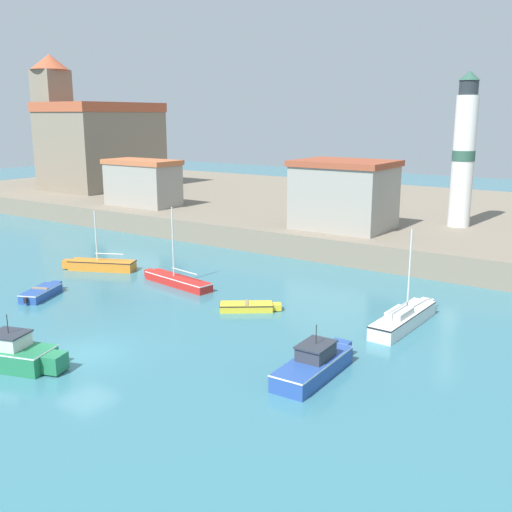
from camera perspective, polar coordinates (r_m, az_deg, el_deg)
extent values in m
plane|color=teal|center=(31.40, -15.98, -8.98)|extent=(200.00, 200.00, 0.00)
cube|color=gray|center=(66.45, 13.99, 3.70)|extent=(120.00, 40.00, 2.01)
cube|color=#284C9E|center=(27.77, 5.44, -10.59)|extent=(1.78, 5.00, 0.82)
cube|color=#284C9E|center=(30.14, 8.02, -8.69)|extent=(0.93, 0.77, 0.70)
cube|color=white|center=(27.63, 5.45, -9.89)|extent=(1.80, 5.05, 0.07)
cube|color=#333842|center=(27.69, 5.71, -9.05)|extent=(1.29, 1.77, 0.62)
cube|color=#2D333D|center=(27.56, 5.73, -8.38)|extent=(1.38, 1.92, 0.08)
cylinder|color=black|center=(27.39, 5.75, -7.42)|extent=(0.04, 0.04, 0.90)
cube|color=#237A4C|center=(31.08, -22.65, -8.79)|extent=(4.80, 3.12, 0.98)
cube|color=#237A4C|center=(29.53, -18.61, -9.60)|extent=(1.11, 1.23, 0.83)
cube|color=white|center=(30.92, -22.72, -8.01)|extent=(4.85, 3.15, 0.07)
cube|color=silver|center=(30.66, -22.45, -7.46)|extent=(1.91, 1.80, 0.63)
cube|color=#2D333D|center=(30.54, -22.51, -6.84)|extent=(2.06, 1.93, 0.08)
cylinder|color=black|center=(30.39, -22.59, -5.97)|extent=(0.04, 0.04, 0.90)
cube|color=#284C9E|center=(41.51, -19.82, -3.36)|extent=(2.41, 3.44, 0.60)
cube|color=#284C9E|center=(43.06, -18.54, -2.67)|extent=(0.85, 0.79, 0.51)
cube|color=white|center=(41.44, -19.85, -3.01)|extent=(2.43, 3.48, 0.07)
cube|color=#997F5B|center=(41.42, -19.86, -2.91)|extent=(1.05, 0.60, 0.08)
cube|color=black|center=(40.10, -21.09, -3.96)|extent=(0.26, 0.26, 0.36)
cube|color=white|center=(34.77, 13.85, -5.93)|extent=(1.58, 6.39, 0.82)
cube|color=white|center=(37.86, 15.92, -4.47)|extent=(0.77, 0.64, 0.69)
cube|color=black|center=(34.66, 13.88, -5.36)|extent=(1.60, 6.46, 0.07)
cylinder|color=silver|center=(34.41, 14.41, -1.36)|extent=(0.10, 0.10, 4.72)
cylinder|color=silver|center=(33.78, 13.41, -4.77)|extent=(0.18, 2.86, 0.08)
cube|color=silver|center=(34.03, 13.49, -5.29)|extent=(1.02, 1.94, 0.36)
cube|color=red|center=(42.16, -7.43, -2.40)|extent=(6.09, 2.13, 0.61)
cube|color=red|center=(44.67, -10.06, -1.60)|extent=(0.63, 0.73, 0.52)
cube|color=white|center=(42.09, -7.44, -2.05)|extent=(6.15, 2.15, 0.07)
cylinder|color=silver|center=(41.86, -7.93, 1.33)|extent=(0.10, 0.10, 4.87)
cylinder|color=silver|center=(41.38, -6.82, -1.46)|extent=(2.67, 0.51, 0.08)
cube|color=yellow|center=(36.59, -0.93, -4.86)|extent=(3.28, 2.84, 0.45)
cube|color=yellow|center=(36.65, 1.99, -4.84)|extent=(0.82, 0.85, 0.38)
cube|color=black|center=(36.53, -0.93, -4.59)|extent=(3.31, 2.86, 0.07)
cube|color=#997F5B|center=(36.51, -0.93, -4.47)|extent=(0.76, 0.94, 0.08)
cube|color=orange|center=(47.41, -14.43, -0.86)|extent=(5.13, 3.36, 0.75)
cube|color=orange|center=(48.61, -17.47, -0.71)|extent=(0.88, 0.94, 0.64)
cube|color=black|center=(47.33, -14.45, -0.47)|extent=(5.18, 3.39, 0.07)
cylinder|color=silver|center=(47.07, -15.01, 1.89)|extent=(0.10, 0.10, 3.87)
cylinder|color=silver|center=(46.95, -13.79, 0.20)|extent=(2.08, 1.02, 0.08)
cube|color=gray|center=(83.73, -14.40, 9.72)|extent=(10.08, 14.20, 9.99)
cube|color=#B25133|center=(83.60, -14.63, 13.55)|extent=(10.28, 14.48, 1.20)
cube|color=gray|center=(87.70, -18.66, 11.38)|extent=(3.94, 3.94, 15.47)
cone|color=#B25133|center=(87.95, -19.10, 17.06)|extent=(5.12, 5.12, 2.00)
cylinder|color=silver|center=(55.41, 19.11, 8.43)|extent=(1.88, 1.88, 11.24)
cylinder|color=#2D5647|center=(55.37, 19.15, 9.01)|extent=(1.93, 1.93, 0.90)
cylinder|color=#262D33|center=(55.31, 19.61, 14.86)|extent=(1.59, 1.59, 1.20)
cone|color=#2D5647|center=(55.36, 19.69, 15.89)|extent=(1.78, 1.78, 0.80)
cube|color=gray|center=(66.37, -10.73, 6.66)|extent=(8.03, 4.03, 4.44)
cube|color=#C1663D|center=(66.14, -10.83, 8.79)|extent=(8.43, 4.23, 0.50)
cube|color=gray|center=(52.35, 8.37, 5.53)|extent=(7.81, 6.03, 5.36)
cube|color=#9E472D|center=(52.04, 8.48, 8.73)|extent=(8.20, 6.33, 0.50)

